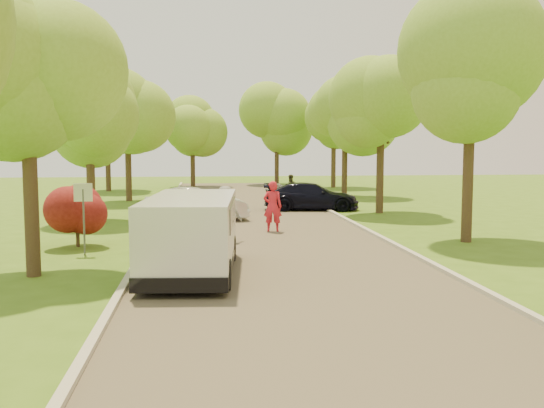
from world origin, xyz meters
name	(u,v)px	position (x,y,z in m)	size (l,w,h in m)	color
ground	(292,278)	(0.00, 0.00, 0.00)	(100.00, 100.00, 0.00)	#426618
road	(261,232)	(0.00, 8.00, 0.01)	(8.00, 60.00, 0.01)	#4C4438
curb_left	(154,233)	(-4.05, 8.00, 0.06)	(0.18, 60.00, 0.12)	#B2AD9E
curb_right	(365,229)	(4.05, 8.00, 0.06)	(0.18, 60.00, 0.12)	#B2AD9E
street_sign	(83,203)	(-5.80, 4.00, 1.56)	(0.55, 0.06, 2.17)	#59595E
red_shrub	(77,213)	(-6.30, 5.50, 1.10)	(1.70, 1.70, 1.95)	#382619
tree_l_mida	(35,70)	(-6.30, 1.00, 5.17)	(4.71, 4.60, 7.39)	#382619
tree_l_midb	(93,115)	(-6.81, 12.00, 4.59)	(4.30, 4.20, 6.62)	#382619
tree_l_far	(131,109)	(-6.39, 22.00, 5.47)	(4.92, 4.80, 7.79)	#382619
tree_r_mida	(477,79)	(7.02, 5.00, 5.54)	(5.13, 5.00, 7.95)	#382619
tree_r_midb	(385,113)	(6.60, 14.00, 4.88)	(4.51, 4.40, 7.01)	#382619
tree_r_far	(349,106)	(7.23, 24.00, 5.83)	(5.33, 5.20, 8.34)	#382619
tree_bg_a	(110,117)	(-8.78, 30.00, 5.31)	(5.12, 5.00, 7.72)	#382619
tree_bg_b	(337,117)	(8.22, 32.00, 5.54)	(5.12, 5.00, 7.95)	#382619
tree_bg_c	(195,124)	(-2.79, 34.00, 5.02)	(4.92, 4.80, 7.33)	#382619
tree_bg_d	(279,121)	(4.22, 36.00, 5.31)	(5.12, 5.00, 7.72)	#382619
minivan	(192,233)	(-2.50, 0.82, 1.06)	(2.57, 5.57, 2.01)	silver
silver_sedan	(197,205)	(-2.48, 11.73, 0.74)	(1.56, 4.47, 1.47)	silver
dark_sedan	(311,196)	(3.30, 15.69, 0.70)	(1.97, 4.85, 1.41)	black
longboard	(226,239)	(-1.44, 5.92, 0.10)	(0.38, 0.95, 0.11)	black
skateboarder	(225,212)	(-1.44, 5.92, 1.02)	(1.17, 0.67, 1.81)	slate
person_striped	(273,206)	(0.45, 8.16, 0.98)	(0.72, 0.47, 1.96)	red
person_olive	(290,188)	(2.92, 20.57, 0.80)	(0.77, 0.60, 1.59)	#363822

